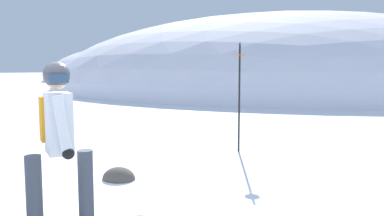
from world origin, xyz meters
TOP-DOWN VIEW (x-y plane):
  - ridge_peak_main at (-5.89, 29.69)m, footprint 38.73×34.86m
  - ridge_peak_far at (-27.86, 42.41)m, footprint 29.72×26.75m
  - snowboarder_main at (0.22, -0.08)m, footprint 1.16×1.57m
  - piste_marker_near at (0.36, 4.40)m, footprint 0.20×0.20m
  - rock_mid at (-0.53, 1.74)m, footprint 0.52×0.44m

SIDE VIEW (x-z plane):
  - ridge_peak_main at x=-5.89m, z-range -6.01..6.01m
  - ridge_peak_far at x=-27.86m, z-range -5.24..5.24m
  - rock_mid at x=-0.53m, z-range -0.18..0.18m
  - snowboarder_main at x=0.22m, z-range 0.06..1.78m
  - piste_marker_near at x=0.36m, z-range 0.15..2.33m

